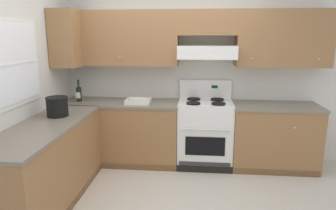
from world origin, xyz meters
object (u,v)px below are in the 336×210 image
at_px(wine_bottle, 79,93).
at_px(bucket, 57,106).
at_px(stove, 205,133).
at_px(bowl, 138,102).

bearing_deg(wine_bottle, bucket, -85.97).
height_order(wine_bottle, bucket, wine_bottle).
xyz_separation_m(stove, wine_bottle, (-1.82, -0.03, 0.56)).
distance_m(wine_bottle, bucket, 0.84).
xyz_separation_m(bowl, bucket, (-0.82, -0.77, 0.10)).
bearing_deg(bucket, wine_bottle, 94.03).
height_order(stove, bucket, stove).
height_order(stove, wine_bottle, wine_bottle).
height_order(wine_bottle, bowl, wine_bottle).
bearing_deg(stove, wine_bottle, -179.01).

